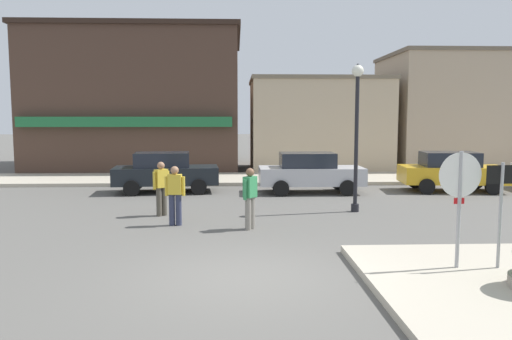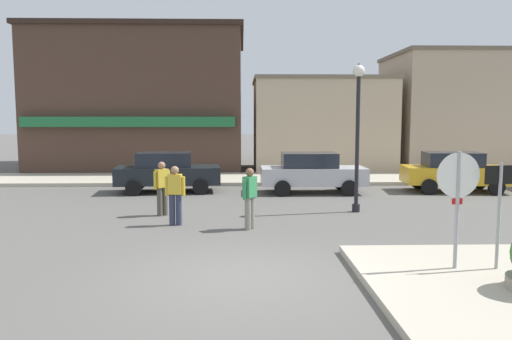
# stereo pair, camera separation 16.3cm
# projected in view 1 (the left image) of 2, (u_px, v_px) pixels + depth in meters

# --- Properties ---
(ground_plane) EXTENTS (160.00, 160.00, 0.00)m
(ground_plane) POSITION_uv_depth(u_px,v_px,m) (246.00, 278.00, 9.09)
(ground_plane) COLOR #5B5954
(kerb_far) EXTENTS (80.00, 4.00, 0.15)m
(kerb_far) POSITION_uv_depth(u_px,v_px,m) (240.00, 179.00, 23.20)
(kerb_far) COLOR #B7AD99
(kerb_far) RESTS_ON ground
(stop_sign) EXTENTS (0.82, 0.09, 2.30)m
(stop_sign) POSITION_uv_depth(u_px,v_px,m) (459.00, 194.00, 9.08)
(stop_sign) COLOR #9E9EA3
(stop_sign) RESTS_ON ground
(one_way_sign) EXTENTS (0.60, 0.07, 2.10)m
(one_way_sign) POSITION_uv_depth(u_px,v_px,m) (501.00, 204.00, 9.07)
(one_way_sign) COLOR #9E9EA3
(one_way_sign) RESTS_ON ground
(lamp_post) EXTENTS (0.36, 0.36, 4.54)m
(lamp_post) POSITION_uv_depth(u_px,v_px,m) (357.00, 116.00, 15.17)
(lamp_post) COLOR black
(lamp_post) RESTS_ON ground
(parked_car_nearest) EXTENTS (4.14, 2.15, 1.56)m
(parked_car_nearest) POSITION_uv_depth(u_px,v_px,m) (165.00, 172.00, 19.42)
(parked_car_nearest) COLOR black
(parked_car_nearest) RESTS_ON ground
(parked_car_second) EXTENTS (4.00, 1.88, 1.56)m
(parked_car_second) POSITION_uv_depth(u_px,v_px,m) (310.00, 172.00, 19.27)
(parked_car_second) COLOR #B7B7BC
(parked_car_second) RESTS_ON ground
(parked_car_third) EXTENTS (4.14, 2.16, 1.56)m
(parked_car_third) POSITION_uv_depth(u_px,v_px,m) (452.00, 171.00, 19.65)
(parked_car_third) COLOR gold
(parked_car_third) RESTS_ON ground
(pedestrian_crossing_near) EXTENTS (0.48, 0.42, 1.61)m
(pedestrian_crossing_near) POSITION_uv_depth(u_px,v_px,m) (161.00, 187.00, 14.73)
(pedestrian_crossing_near) COLOR #4C473D
(pedestrian_crossing_near) RESTS_ON ground
(pedestrian_crossing_far) EXTENTS (0.39, 0.50, 1.61)m
(pedestrian_crossing_far) POSITION_uv_depth(u_px,v_px,m) (250.00, 196.00, 12.93)
(pedestrian_crossing_far) COLOR gray
(pedestrian_crossing_far) RESTS_ON ground
(pedestrian_kerb_side) EXTENTS (0.55, 0.24, 1.61)m
(pedestrian_kerb_side) POSITION_uv_depth(u_px,v_px,m) (175.00, 194.00, 13.41)
(pedestrian_kerb_side) COLOR #2D334C
(pedestrian_kerb_side) RESTS_ON ground
(building_corner_shop) EXTENTS (11.41, 10.15, 7.69)m
(building_corner_shop) POSITION_uv_depth(u_px,v_px,m) (143.00, 102.00, 29.35)
(building_corner_shop) COLOR #473328
(building_corner_shop) RESTS_ON ground
(building_storefront_left_near) EXTENTS (7.46, 5.77, 5.04)m
(building_storefront_left_near) POSITION_uv_depth(u_px,v_px,m) (317.00, 124.00, 27.84)
(building_storefront_left_near) COLOR tan
(building_storefront_left_near) RESTS_ON ground
(building_storefront_left_mid) EXTENTS (9.01, 6.37, 6.49)m
(building_storefront_left_mid) POSITION_uv_depth(u_px,v_px,m) (465.00, 112.00, 28.56)
(building_storefront_left_mid) COLOR tan
(building_storefront_left_mid) RESTS_ON ground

